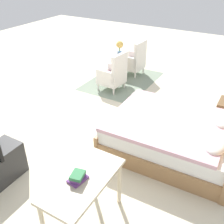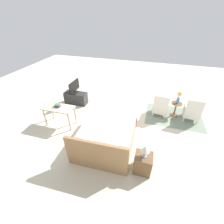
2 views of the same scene
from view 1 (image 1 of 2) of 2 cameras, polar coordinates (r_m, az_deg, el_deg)
The scene contains 9 objects.
ground_plane at distance 5.02m, azimuth 0.67°, elevation -3.31°, with size 16.00×16.00×0.00m, color beige.
floor_rug at distance 6.90m, azimuth 2.25°, elevation 6.82°, with size 2.10×1.50×0.01m.
bed at distance 4.40m, azimuth 13.34°, elevation -5.08°, with size 1.64×2.05×0.96m.
armchair_by_window_left at distance 7.20m, azimuth 4.88°, elevation 11.02°, with size 0.57×0.57×0.92m.
armchair_by_window_right at distance 6.27m, azimuth 0.33°, elevation 8.04°, with size 0.59×0.59×0.92m.
side_table at distance 6.81m, azimuth 1.61°, elevation 9.64°, with size 0.40×0.40×0.56m.
flower_vase at distance 6.65m, azimuth 1.68°, elevation 13.65°, with size 0.17×0.17×0.48m.
vanity_desk at distance 3.06m, azimuth -6.30°, elevation -15.68°, with size 1.04×0.52×0.72m.
book_stack at distance 2.94m, azimuth -7.47°, elevation -13.87°, with size 0.23×0.18×0.09m.
Camera 1 is at (3.61, 2.04, 2.83)m, focal length 42.00 mm.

